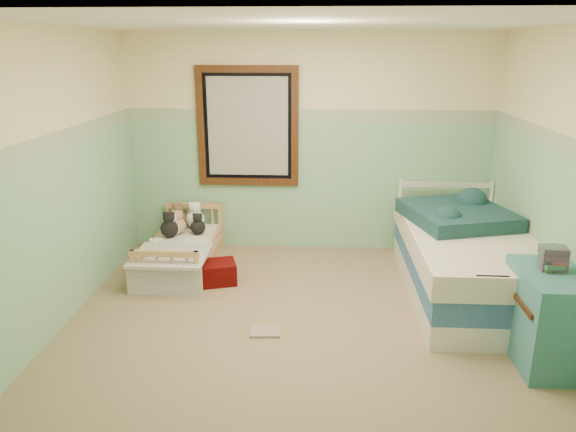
# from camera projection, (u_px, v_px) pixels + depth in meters

# --- Properties ---
(floor) EXTENTS (4.20, 3.60, 0.02)m
(floor) POSITION_uv_depth(u_px,v_px,m) (304.00, 317.00, 4.89)
(floor) COLOR brown
(floor) RESTS_ON ground
(ceiling) EXTENTS (4.20, 3.60, 0.02)m
(ceiling) POSITION_uv_depth(u_px,v_px,m) (307.00, 21.00, 4.14)
(ceiling) COLOR white
(ceiling) RESTS_ON wall_back
(wall_back) EXTENTS (4.20, 0.04, 2.50)m
(wall_back) POSITION_uv_depth(u_px,v_px,m) (309.00, 144.00, 6.23)
(wall_back) COLOR beige
(wall_back) RESTS_ON floor
(wall_front) EXTENTS (4.20, 0.04, 2.50)m
(wall_front) POSITION_uv_depth(u_px,v_px,m) (296.00, 265.00, 2.80)
(wall_front) COLOR beige
(wall_front) RESTS_ON floor
(wall_left) EXTENTS (0.04, 3.60, 2.50)m
(wall_left) POSITION_uv_depth(u_px,v_px,m) (59.00, 178.00, 4.63)
(wall_left) COLOR beige
(wall_left) RESTS_ON floor
(wall_right) EXTENTS (0.04, 3.60, 2.50)m
(wall_right) POSITION_uv_depth(u_px,v_px,m) (563.00, 185.00, 4.41)
(wall_right) COLOR beige
(wall_right) RESTS_ON floor
(wainscot_mint) EXTENTS (4.20, 0.01, 1.50)m
(wainscot_mint) POSITION_uv_depth(u_px,v_px,m) (308.00, 187.00, 6.37)
(wainscot_mint) COLOR #80BE8B
(wainscot_mint) RESTS_ON floor
(border_strip) EXTENTS (4.20, 0.01, 0.15)m
(border_strip) POSITION_uv_depth(u_px,v_px,m) (309.00, 116.00, 6.12)
(border_strip) COLOR #507759
(border_strip) RESTS_ON wall_back
(window_frame) EXTENTS (1.16, 0.06, 1.36)m
(window_frame) POSITION_uv_depth(u_px,v_px,m) (248.00, 127.00, 6.17)
(window_frame) COLOR black
(window_frame) RESTS_ON wall_back
(window_blinds) EXTENTS (0.92, 0.01, 1.12)m
(window_blinds) POSITION_uv_depth(u_px,v_px,m) (248.00, 127.00, 6.18)
(window_blinds) COLOR #BABAB3
(window_blinds) RESTS_ON window_frame
(toddler_bed_frame) EXTENTS (0.68, 1.36, 0.18)m
(toddler_bed_frame) POSITION_uv_depth(u_px,v_px,m) (182.00, 260.00, 5.94)
(toddler_bed_frame) COLOR tan
(toddler_bed_frame) RESTS_ON floor
(toddler_mattress) EXTENTS (0.62, 1.31, 0.12)m
(toddler_mattress) POSITION_uv_depth(u_px,v_px,m) (181.00, 248.00, 5.89)
(toddler_mattress) COLOR silver
(toddler_mattress) RESTS_ON toddler_bed_frame
(patchwork_quilt) EXTENTS (0.74, 0.68, 0.03)m
(patchwork_quilt) POSITION_uv_depth(u_px,v_px,m) (171.00, 256.00, 5.47)
(patchwork_quilt) COLOR #708DC4
(patchwork_quilt) RESTS_ON toddler_mattress
(plush_bed_brown) EXTENTS (0.20, 0.20, 0.20)m
(plush_bed_brown) POSITION_uv_depth(u_px,v_px,m) (178.00, 219.00, 6.33)
(plush_bed_brown) COLOR brown
(plush_bed_brown) RESTS_ON toddler_mattress
(plush_bed_white) EXTENTS (0.21, 0.21, 0.21)m
(plush_bed_white) POSITION_uv_depth(u_px,v_px,m) (195.00, 219.00, 6.32)
(plush_bed_white) COLOR white
(plush_bed_white) RESTS_ON toddler_mattress
(plush_bed_tan) EXTENTS (0.19, 0.19, 0.19)m
(plush_bed_tan) POSITION_uv_depth(u_px,v_px,m) (178.00, 226.00, 6.12)
(plush_bed_tan) COLOR tan
(plush_bed_tan) RESTS_ON toddler_mattress
(plush_bed_dark) EXTENTS (0.17, 0.17, 0.17)m
(plush_bed_dark) POSITION_uv_depth(u_px,v_px,m) (198.00, 227.00, 6.11)
(plush_bed_dark) COLOR black
(plush_bed_dark) RESTS_ON toddler_mattress
(plush_floor_cream) EXTENTS (0.24, 0.24, 0.24)m
(plush_floor_cream) POSITION_uv_depth(u_px,v_px,m) (157.00, 259.00, 5.89)
(plush_floor_cream) COLOR beige
(plush_floor_cream) RESTS_ON floor
(plush_floor_tan) EXTENTS (0.24, 0.24, 0.24)m
(plush_floor_tan) POSITION_uv_depth(u_px,v_px,m) (140.00, 277.00, 5.42)
(plush_floor_tan) COLOR tan
(plush_floor_tan) RESTS_ON floor
(twin_bed_frame) EXTENTS (1.07, 2.15, 0.22)m
(twin_bed_frame) POSITION_uv_depth(u_px,v_px,m) (464.00, 284.00, 5.28)
(twin_bed_frame) COLOR white
(twin_bed_frame) RESTS_ON floor
(twin_boxspring) EXTENTS (1.07, 2.15, 0.22)m
(twin_boxspring) POSITION_uv_depth(u_px,v_px,m) (466.00, 263.00, 5.21)
(twin_boxspring) COLOR navy
(twin_boxspring) RESTS_ON twin_bed_frame
(twin_mattress) EXTENTS (1.12, 2.19, 0.22)m
(twin_mattress) POSITION_uv_depth(u_px,v_px,m) (468.00, 242.00, 5.15)
(twin_mattress) COLOR silver
(twin_mattress) RESTS_ON twin_boxspring
(teal_blanket) EXTENTS (1.14, 1.17, 0.14)m
(teal_blanket) POSITION_uv_depth(u_px,v_px,m) (457.00, 215.00, 5.38)
(teal_blanket) COLOR #122B2F
(teal_blanket) RESTS_ON twin_mattress
(dresser) EXTENTS (0.46, 0.74, 0.74)m
(dresser) POSITION_uv_depth(u_px,v_px,m) (548.00, 318.00, 4.09)
(dresser) COLOR #2E7878
(dresser) RESTS_ON floor
(book_stack) EXTENTS (0.19, 0.15, 0.18)m
(book_stack) POSITION_uv_depth(u_px,v_px,m) (553.00, 258.00, 4.01)
(book_stack) COLOR brown
(book_stack) RESTS_ON dresser
(red_pillow) EXTENTS (0.43, 0.40, 0.22)m
(red_pillow) POSITION_uv_depth(u_px,v_px,m) (218.00, 272.00, 5.56)
(red_pillow) COLOR #800705
(red_pillow) RESTS_ON floor
(floor_book) EXTENTS (0.26, 0.21, 0.02)m
(floor_book) POSITION_uv_depth(u_px,v_px,m) (265.00, 331.00, 4.60)
(floor_book) COLOR orange
(floor_book) RESTS_ON floor
(extra_plush_0) EXTENTS (0.18, 0.18, 0.18)m
(extra_plush_0) POSITION_uv_depth(u_px,v_px,m) (172.00, 228.00, 6.05)
(extra_plush_0) COLOR beige
(extra_plush_0) RESTS_ON toddler_mattress
(extra_plush_1) EXTENTS (0.20, 0.20, 0.20)m
(extra_plush_1) POSITION_uv_depth(u_px,v_px,m) (170.00, 229.00, 6.01)
(extra_plush_1) COLOR black
(extra_plush_1) RESTS_ON toddler_mattress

